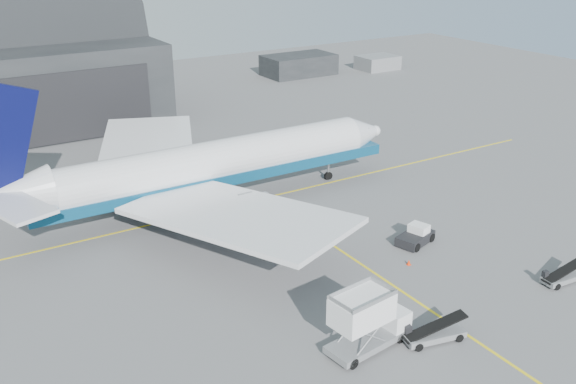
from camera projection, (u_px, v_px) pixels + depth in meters
ground at (380, 277)px, 54.15m from camera, size 200.00×200.00×0.00m
taxi_lines at (299, 222)px, 64.11m from camera, size 80.00×42.12×0.02m
distant_bldg_a at (299, 75)px, 129.29m from camera, size 14.00×8.00×4.00m
distant_bldg_b at (377, 69)px, 134.42m from camera, size 8.00×6.00×2.80m
airliner at (202, 167)px, 65.73m from camera, size 46.69×45.27×16.38m
catering_truck at (367, 321)px, 44.05m from camera, size 6.66×3.15×4.41m
pushback_tug at (416, 236)px, 59.73m from camera, size 4.27×3.19×1.77m
belt_loader_a at (433, 334)px, 45.52m from camera, size 4.90×2.47×1.83m
belt_loader_b at (564, 276)px, 53.16m from camera, size 4.51×1.82×1.70m
traffic_cone at (409, 262)px, 55.96m from camera, size 0.35×0.35×0.50m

